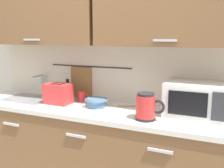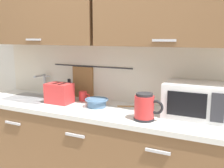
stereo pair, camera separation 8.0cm
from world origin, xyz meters
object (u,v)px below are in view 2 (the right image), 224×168
object	(u,v)px
mixing_bowl	(97,102)
toaster	(59,93)
microwave	(195,100)
electric_kettle	(145,107)
mug_near_sink	(83,96)
wooden_spoon	(136,106)
dish_soap_bottle	(69,89)

from	to	relation	value
mixing_bowl	toaster	bearing A→B (deg)	-175.98
microwave	electric_kettle	xyz separation A→B (m)	(-0.33, -0.26, -0.03)
mug_near_sink	wooden_spoon	distance (m)	0.56
mixing_bowl	microwave	bearing A→B (deg)	6.71
mug_near_sink	mixing_bowl	distance (m)	0.27
mug_near_sink	wooden_spoon	world-z (taller)	mug_near_sink
microwave	wooden_spoon	world-z (taller)	microwave
mug_near_sink	toaster	distance (m)	0.24
electric_kettle	dish_soap_bottle	distance (m)	1.02
wooden_spoon	microwave	bearing A→B (deg)	-6.24
electric_kettle	toaster	bearing A→B (deg)	171.54
mug_near_sink	wooden_spoon	bearing A→B (deg)	1.16
dish_soap_bottle	mixing_bowl	bearing A→B (deg)	-25.03
toaster	microwave	bearing A→B (deg)	5.85
electric_kettle	toaster	size ratio (longest dim) A/B	0.89
mixing_bowl	mug_near_sink	bearing A→B (deg)	148.48
dish_soap_bottle	mixing_bowl	size ratio (longest dim) A/B	0.92
microwave	mug_near_sink	xyz separation A→B (m)	(-1.07, 0.04, -0.09)
mug_near_sink	toaster	size ratio (longest dim) A/B	0.47
electric_kettle	mixing_bowl	world-z (taller)	electric_kettle
wooden_spoon	mug_near_sink	bearing A→B (deg)	-178.84
mixing_bowl	wooden_spoon	size ratio (longest dim) A/B	0.80
dish_soap_bottle	wooden_spoon	distance (m)	0.77
electric_kettle	mug_near_sink	size ratio (longest dim) A/B	1.89
microwave	electric_kettle	size ratio (longest dim) A/B	2.03
toaster	wooden_spoon	size ratio (longest dim) A/B	0.96
wooden_spoon	toaster	bearing A→B (deg)	-165.77
electric_kettle	dish_soap_bottle	size ratio (longest dim) A/B	1.16
microwave	electric_kettle	bearing A→B (deg)	-141.50
mug_near_sink	wooden_spoon	size ratio (longest dim) A/B	0.45
electric_kettle	dish_soap_bottle	bearing A→B (deg)	158.86
toaster	wooden_spoon	bearing A→B (deg)	14.23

